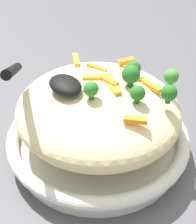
# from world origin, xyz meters

# --- Properties ---
(ground_plane) EXTENTS (2.40, 2.40, 0.00)m
(ground_plane) POSITION_xyz_m (0.00, 0.00, 0.00)
(ground_plane) COLOR #4C4C51
(serving_bowl) EXTENTS (0.29, 0.29, 0.04)m
(serving_bowl) POSITION_xyz_m (0.00, 0.00, 0.02)
(serving_bowl) COLOR silver
(serving_bowl) RESTS_ON ground_plane
(pasta_mound) EXTENTS (0.25, 0.24, 0.09)m
(pasta_mound) POSITION_xyz_m (0.00, 0.00, 0.08)
(pasta_mound) COLOR beige
(pasta_mound) RESTS_ON serving_bowl
(carrot_piece_0) EXTENTS (0.04, 0.01, 0.01)m
(carrot_piece_0) POSITION_xyz_m (0.04, 0.06, 0.12)
(carrot_piece_0) COLOR orange
(carrot_piece_0) RESTS_ON pasta_mound
(carrot_piece_1) EXTENTS (0.03, 0.02, 0.01)m
(carrot_piece_1) POSITION_xyz_m (0.03, 0.01, 0.13)
(carrot_piece_1) COLOR orange
(carrot_piece_1) RESTS_ON pasta_mound
(carrot_piece_2) EXTENTS (0.02, 0.03, 0.01)m
(carrot_piece_2) POSITION_xyz_m (-0.04, 0.08, 0.12)
(carrot_piece_2) COLOR orange
(carrot_piece_2) RESTS_ON pasta_mound
(carrot_piece_3) EXTENTS (0.03, 0.01, 0.01)m
(carrot_piece_3) POSITION_xyz_m (0.01, 0.01, 0.13)
(carrot_piece_3) COLOR orange
(carrot_piece_3) RESTS_ON pasta_mound
(carrot_piece_4) EXTENTS (0.04, 0.02, 0.01)m
(carrot_piece_4) POSITION_xyz_m (-0.04, 0.03, 0.12)
(carrot_piece_4) COLOR orange
(carrot_piece_4) RESTS_ON pasta_mound
(carrot_piece_5) EXTENTS (0.04, 0.02, 0.01)m
(carrot_piece_5) POSITION_xyz_m (-0.09, 0.02, 0.12)
(carrot_piece_5) COLOR orange
(carrot_piece_5) RESTS_ON pasta_mound
(carrot_piece_6) EXTENTS (0.03, 0.04, 0.01)m
(carrot_piece_6) POSITION_xyz_m (-0.01, 0.01, 0.13)
(carrot_piece_6) COLOR orange
(carrot_piece_6) RESTS_ON pasta_mound
(carrot_piece_7) EXTENTS (0.03, 0.03, 0.01)m
(carrot_piece_7) POSITION_xyz_m (0.09, -0.01, 0.12)
(carrot_piece_7) COLOR orange
(carrot_piece_7) RESTS_ON pasta_mound
(broccoli_floret_0) EXTENTS (0.02, 0.02, 0.03)m
(broccoli_floret_0) POSITION_xyz_m (0.08, 0.06, 0.13)
(broccoli_floret_0) COLOR #205B1C
(broccoli_floret_0) RESTS_ON pasta_mound
(broccoli_floret_1) EXTENTS (0.02, 0.02, 0.03)m
(broccoli_floret_1) POSITION_xyz_m (0.01, 0.06, 0.13)
(broccoli_floret_1) COLOR #205B1C
(broccoli_floret_1) RESTS_ON pasta_mound
(broccoli_floret_2) EXTENTS (0.02, 0.02, 0.03)m
(broccoli_floret_2) POSITION_xyz_m (0.05, 0.09, 0.13)
(broccoli_floret_2) COLOR #377928
(broccoli_floret_2) RESTS_ON pasta_mound
(broccoli_floret_3) EXTENTS (0.02, 0.02, 0.03)m
(broccoli_floret_3) POSITION_xyz_m (0.06, 0.02, 0.13)
(broccoli_floret_3) COLOR #205B1C
(broccoli_floret_3) RESTS_ON pasta_mound
(broccoli_floret_4) EXTENTS (0.03, 0.03, 0.03)m
(broccoli_floret_4) POSITION_xyz_m (0.03, 0.04, 0.14)
(broccoli_floret_4) COLOR #205B1C
(broccoli_floret_4) RESTS_ON pasta_mound
(broccoli_floret_5) EXTENTS (0.02, 0.02, 0.03)m
(broccoli_floret_5) POSITION_xyz_m (0.02, -0.03, 0.14)
(broccoli_floret_5) COLOR #296820
(broccoli_floret_5) RESTS_ON pasta_mound
(serving_spoon) EXTENTS (0.13, 0.11, 0.07)m
(serving_spoon) POSITION_xyz_m (-0.02, -0.06, 0.14)
(serving_spoon) COLOR black
(serving_spoon) RESTS_ON pasta_mound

